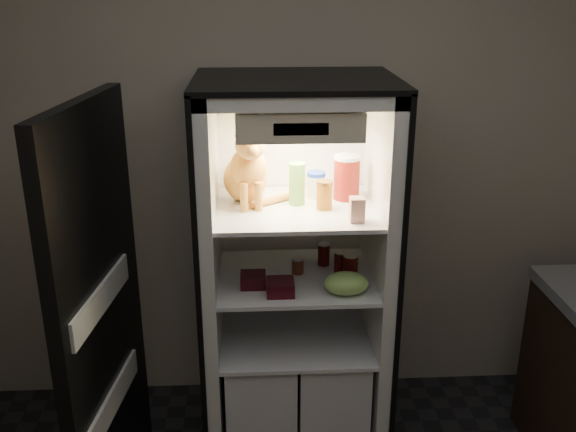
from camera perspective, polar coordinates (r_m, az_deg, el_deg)
The scene contains 16 objects.
room_shell at distance 1.61m, azimuth 3.82°, elevation -3.77°, with size 3.60×3.60×3.60m.
refrigerator at distance 3.22m, azimuth 0.58°, elevation -7.18°, with size 0.90×0.72×1.88m.
fridge_door at distance 2.87m, azimuth -16.27°, elevation -8.95°, with size 0.17×0.87×1.85m.
tabby_cat at distance 2.97m, azimuth -3.65°, elevation 3.98°, with size 0.36×0.40×0.41m.
parmesan_shaker at distance 2.96m, azimuth 0.81°, elevation 2.89°, with size 0.08×0.08×0.20m.
mayo_tub at distance 3.07m, azimuth 2.51°, elevation 2.80°, with size 0.09×0.09×0.13m.
salsa_jar at distance 2.91m, azimuth 3.25°, elevation 1.89°, with size 0.08×0.08×0.13m.
pepper_jar at distance 3.05m, azimuth 5.24°, elevation 3.45°, with size 0.13×0.13×0.21m.
cream_carton at distance 2.78m, azimuth 6.16°, elevation 0.57°, with size 0.06×0.06×0.11m, color white.
soda_can_a at distance 3.19m, azimuth 3.20°, elevation -3.42°, with size 0.06×0.06×0.11m.
soda_can_b at distance 3.09m, azimuth 4.69°, elevation -4.18°, with size 0.06×0.06×0.12m.
soda_can_c at distance 3.03m, azimuth 5.57°, elevation -4.61°, with size 0.07×0.07×0.13m.
condiment_jar at distance 3.10m, azimuth 0.87°, elevation -4.41°, with size 0.06×0.06×0.08m.
grape_bag at distance 2.91m, azimuth 5.19°, elevation -5.98°, with size 0.20×0.15×0.10m, color #9BD563.
berry_box_left at distance 2.98m, azimuth -3.11°, elevation -5.70°, with size 0.12×0.12×0.06m, color #460B15.
berry_box_right at distance 2.91m, azimuth -0.69°, elevation -6.35°, with size 0.12×0.12×0.06m, color #460B15.
Camera 1 is at (-0.19, -1.46, 2.28)m, focal length 40.00 mm.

